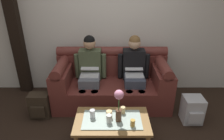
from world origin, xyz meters
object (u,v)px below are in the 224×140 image
person_right (135,68)px  coffee_table (113,122)px  cup_far_center (133,123)px  cup_far_left (123,110)px  cup_near_left (110,119)px  backpack_left (40,106)px  flower_vase (119,103)px  couch (113,83)px  backpack_right (193,110)px  cup_near_right (93,114)px  cup_far_right (110,114)px  person_left (91,68)px

person_right → coffee_table: (-0.38, -1.04, -0.32)m
cup_far_center → cup_far_left: (-0.11, 0.27, 0.00)m
cup_near_left → cup_far_left: 0.27m
person_right → cup_far_center: person_right is taller
backpack_left → coffee_table: bearing=-25.8°
flower_vase → backpack_left: bearing=154.7°
couch → person_right: 0.48m
flower_vase → cup_far_left: flower_vase is taller
backpack_right → coffee_table: bearing=-160.4°
cup_far_left → couch: bearing=99.4°
flower_vase → cup_near_right: bearing=170.1°
flower_vase → cup_far_center: flower_vase is taller
coffee_table → cup_near_right: size_ratio=8.23×
person_right → coffee_table: person_right is taller
couch → cup_near_left: couch is taller
cup_far_center → flower_vase: bearing=148.6°
cup_far_left → backpack_right: 1.18m
cup_near_left → backpack_left: cup_near_left is taller
cup_near_right → cup_far_left: size_ratio=1.23×
cup_near_left → flower_vase: bearing=17.6°
cup_far_center → cup_far_right: cup_far_right is taller
person_right → backpack_left: person_right is taller
flower_vase → cup_near_right: 0.41m
flower_vase → cup_far_right: size_ratio=4.39×
cup_near_right → backpack_right: bearing=15.3°
cup_far_center → backpack_right: bearing=30.2°
cup_far_center → cup_near_left: bearing=167.3°
person_right → cup_far_right: person_right is taller
person_left → cup_near_right: 1.04m
cup_near_right → backpack_right: cup_near_right is taller
cup_near_left → cup_near_right: 0.24m
cup_far_left → backpack_left: 1.41m
couch → cup_far_right: (-0.04, -1.01, 0.07)m
cup_far_left → cup_near_right: bearing=-166.4°
person_right → cup_near_left: 1.20m
cup_near_left → backpack_right: bearing=21.7°
couch → backpack_left: size_ratio=4.80×
couch → cup_near_right: couch is taller
person_right → person_left: bearing=-180.0°
cup_far_left → backpack_right: cup_far_left is taller
couch → cup_far_left: couch is taller
coffee_table → cup_near_right: (-0.26, 0.03, 0.12)m
cup_far_center → backpack_right: 1.18m
cup_far_left → cup_far_right: bearing=-152.3°
person_right → cup_near_left: size_ratio=10.36×
cup_far_right → backpack_left: size_ratio=0.25×
cup_near_right → cup_far_right: bearing=0.1°
couch → cup_far_right: bearing=-92.2°
couch → coffee_table: (0.00, -1.04, -0.04)m
cup_near_left → cup_near_right: cup_near_right is taller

